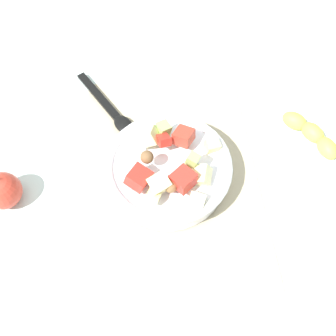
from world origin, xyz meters
name	(u,v)px	position (x,y,z in m)	size (l,w,h in m)	color
ground_plane	(172,173)	(0.00, 0.00, 0.00)	(2.40, 2.40, 0.00)	silver
placemat	(172,173)	(0.00, 0.00, 0.00)	(0.52, 0.35, 0.01)	tan
salad_bowl	(168,170)	(0.02, -0.01, 0.04)	(0.25, 0.25, 0.11)	white
serving_spoon	(113,112)	(-0.16, -0.12, 0.01)	(0.20, 0.13, 0.01)	black
whole_apple	(3,191)	(0.03, -0.33, 0.04)	(0.07, 0.07, 0.08)	#BC3828
banana_whole	(311,133)	(-0.06, 0.31, 0.02)	(0.14, 0.11, 0.04)	yellow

